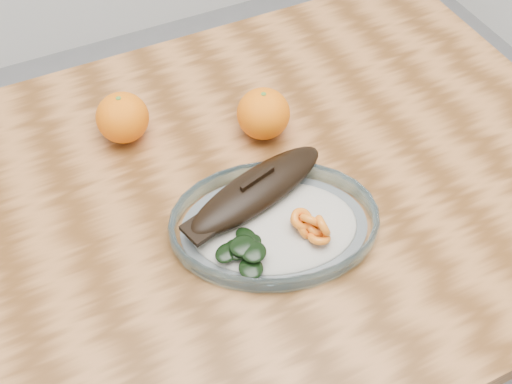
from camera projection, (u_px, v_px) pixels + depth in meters
dining_table at (227, 238)px, 1.03m from camera, size 1.20×0.80×0.75m
plated_meal at (273, 221)px, 0.90m from camera, size 0.67×0.67×0.08m
orange_left at (123, 118)px, 1.01m from camera, size 0.08×0.08×0.08m
orange_right at (263, 114)px, 1.01m from camera, size 0.08×0.08×0.08m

